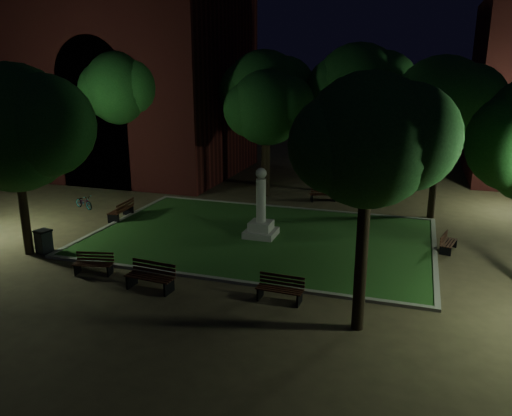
{
  "coord_description": "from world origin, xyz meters",
  "views": [
    {
      "loc": [
        6.53,
        -18.78,
        7.6
      ],
      "look_at": [
        0.09,
        1.0,
        1.7
      ],
      "focal_mm": 35.0,
      "sensor_mm": 36.0,
      "label": 1
    }
  ],
  "objects_px": {
    "bench_left_side": "(122,211)",
    "bench_far_side": "(323,195)",
    "bicycle": "(84,202)",
    "bench_near_right": "(280,289)",
    "bench_west_near": "(94,264)",
    "trash_bin": "(44,241)",
    "bench_near_left": "(151,277)",
    "monument": "(261,218)",
    "bench_right_side": "(447,243)"
  },
  "relations": [
    {
      "from": "bench_left_side",
      "to": "bench_far_side",
      "type": "xyz_separation_m",
      "value": [
        9.21,
        6.73,
        -0.07
      ]
    },
    {
      "from": "bicycle",
      "to": "bench_near_right",
      "type": "bearing_deg",
      "value": -99.38
    },
    {
      "from": "bench_far_side",
      "to": "bicycle",
      "type": "xyz_separation_m",
      "value": [
        -12.35,
        -5.63,
        -0.01
      ]
    },
    {
      "from": "bench_near_right",
      "to": "bench_west_near",
      "type": "height_order",
      "value": "bench_near_right"
    },
    {
      "from": "trash_bin",
      "to": "bicycle",
      "type": "relative_size",
      "value": 0.69
    },
    {
      "from": "bench_near_left",
      "to": "bench_west_near",
      "type": "xyz_separation_m",
      "value": [
        -2.77,
        0.57,
        -0.08
      ]
    },
    {
      "from": "monument",
      "to": "bench_near_right",
      "type": "bearing_deg",
      "value": -66.76
    },
    {
      "from": "monument",
      "to": "bicycle",
      "type": "distance_m",
      "value": 10.97
    },
    {
      "from": "trash_bin",
      "to": "bicycle",
      "type": "bearing_deg",
      "value": 113.0
    },
    {
      "from": "bench_far_side",
      "to": "bicycle",
      "type": "bearing_deg",
      "value": 2.55
    },
    {
      "from": "bench_right_side",
      "to": "bench_far_side",
      "type": "distance_m",
      "value": 9.19
    },
    {
      "from": "bench_near_left",
      "to": "trash_bin",
      "type": "bearing_deg",
      "value": 168.1
    },
    {
      "from": "bench_near_right",
      "to": "bench_right_side",
      "type": "distance_m",
      "value": 8.77
    },
    {
      "from": "bench_near_left",
      "to": "bench_far_side",
      "type": "bearing_deg",
      "value": 80.11
    },
    {
      "from": "monument",
      "to": "bicycle",
      "type": "bearing_deg",
      "value": 171.39
    },
    {
      "from": "bench_near_right",
      "to": "bench_left_side",
      "type": "distance_m",
      "value": 12.13
    },
    {
      "from": "bench_right_side",
      "to": "bicycle",
      "type": "relative_size",
      "value": 0.98
    },
    {
      "from": "bench_far_side",
      "to": "trash_bin",
      "type": "distance_m",
      "value": 15.37
    },
    {
      "from": "bench_west_near",
      "to": "bench_right_side",
      "type": "bearing_deg",
      "value": 15.38
    },
    {
      "from": "bench_west_near",
      "to": "bicycle",
      "type": "xyz_separation_m",
      "value": [
        -6.04,
        7.57,
        0.0
      ]
    },
    {
      "from": "bench_far_side",
      "to": "bench_left_side",
      "type": "bearing_deg",
      "value": 14.18
    },
    {
      "from": "trash_bin",
      "to": "bicycle",
      "type": "distance_m",
      "value": 6.87
    },
    {
      "from": "bench_near_left",
      "to": "bench_right_side",
      "type": "distance_m",
      "value": 12.51
    },
    {
      "from": "bench_left_side",
      "to": "bench_right_side",
      "type": "distance_m",
      "value": 15.79
    },
    {
      "from": "bench_left_side",
      "to": "bench_near_right",
      "type": "bearing_deg",
      "value": 53.36
    },
    {
      "from": "bench_near_left",
      "to": "bicycle",
      "type": "xyz_separation_m",
      "value": [
        -8.81,
        8.13,
        -0.07
      ]
    },
    {
      "from": "bench_near_left",
      "to": "bench_left_side",
      "type": "bearing_deg",
      "value": 133.4
    },
    {
      "from": "bench_right_side",
      "to": "bicycle",
      "type": "height_order",
      "value": "bicycle"
    },
    {
      "from": "bench_left_side",
      "to": "bicycle",
      "type": "bearing_deg",
      "value": -113.54
    },
    {
      "from": "monument",
      "to": "bicycle",
      "type": "xyz_separation_m",
      "value": [
        -10.83,
        1.64,
        -0.57
      ]
    },
    {
      "from": "bench_near_left",
      "to": "bench_left_side",
      "type": "relative_size",
      "value": 1.0
    },
    {
      "from": "monument",
      "to": "trash_bin",
      "type": "relative_size",
      "value": 3.19
    },
    {
      "from": "trash_bin",
      "to": "bench_near_left",
      "type": "bearing_deg",
      "value": -16.45
    },
    {
      "from": "bench_right_side",
      "to": "trash_bin",
      "type": "xyz_separation_m",
      "value": [
        -16.25,
        -5.54,
        0.16
      ]
    },
    {
      "from": "bench_near_right",
      "to": "bench_far_side",
      "type": "distance_m",
      "value": 13.25
    },
    {
      "from": "bench_near_left",
      "to": "bench_left_side",
      "type": "height_order",
      "value": "bench_left_side"
    },
    {
      "from": "monument",
      "to": "bench_west_near",
      "type": "xyz_separation_m",
      "value": [
        -4.79,
        -5.93,
        -0.58
      ]
    },
    {
      "from": "bench_left_side",
      "to": "trash_bin",
      "type": "height_order",
      "value": "trash_bin"
    },
    {
      "from": "bench_far_side",
      "to": "bench_right_side",
      "type": "bearing_deg",
      "value": 113.75
    },
    {
      "from": "bench_west_near",
      "to": "bench_far_side",
      "type": "relative_size",
      "value": 0.96
    },
    {
      "from": "bench_far_side",
      "to": "monument",
      "type": "bearing_deg",
      "value": 56.25
    },
    {
      "from": "monument",
      "to": "bench_near_left",
      "type": "bearing_deg",
      "value": -107.32
    },
    {
      "from": "monument",
      "to": "bench_left_side",
      "type": "relative_size",
      "value": 1.75
    },
    {
      "from": "bench_right_side",
      "to": "bench_west_near",
      "type": "bearing_deg",
      "value": 131.64
    },
    {
      "from": "monument",
      "to": "bench_left_side",
      "type": "bearing_deg",
      "value": 175.96
    },
    {
      "from": "bench_right_side",
      "to": "bench_far_side",
      "type": "xyz_separation_m",
      "value": [
        -6.58,
        6.42,
        0.04
      ]
    },
    {
      "from": "monument",
      "to": "bicycle",
      "type": "relative_size",
      "value": 2.19
    },
    {
      "from": "bench_right_side",
      "to": "bench_near_right",
      "type": "bearing_deg",
      "value": 154.69
    },
    {
      "from": "bench_left_side",
      "to": "bench_far_side",
      "type": "bearing_deg",
      "value": 121.83
    },
    {
      "from": "monument",
      "to": "trash_bin",
      "type": "xyz_separation_m",
      "value": [
        -8.15,
        -4.69,
        -0.45
      ]
    }
  ]
}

